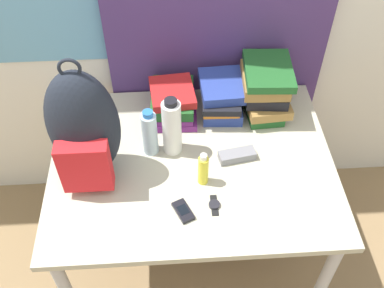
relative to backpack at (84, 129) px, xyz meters
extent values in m
cube|color=#B7B299|center=(0.40, 0.03, -0.25)|extent=(1.16, 0.89, 0.03)
cylinder|color=#B2B2B7|center=(0.92, -0.36, -0.62)|extent=(0.05, 0.05, 0.71)
cylinder|color=#B2B2B7|center=(-0.13, 0.42, -0.62)|extent=(0.05, 0.05, 0.71)
cylinder|color=#B2B2B7|center=(0.92, 0.42, -0.62)|extent=(0.05, 0.05, 0.71)
ellipsoid|color=#1E232D|center=(0.00, 0.01, 0.01)|extent=(0.27, 0.19, 0.49)
cube|color=red|center=(0.00, -0.10, -0.09)|extent=(0.19, 0.07, 0.22)
torus|color=#1E232D|center=(0.00, 0.01, 0.27)|extent=(0.08, 0.01, 0.08)
cube|color=#6B2370|center=(0.34, 0.32, -0.22)|extent=(0.20, 0.27, 0.03)
cube|color=#6B2370|center=(0.33, 0.32, -0.19)|extent=(0.19, 0.26, 0.03)
cube|color=#1E5623|center=(0.33, 0.33, -0.15)|extent=(0.20, 0.27, 0.05)
cube|color=red|center=(0.33, 0.31, -0.11)|extent=(0.20, 0.22, 0.04)
cube|color=navy|center=(0.55, 0.31, -0.21)|extent=(0.19, 0.22, 0.06)
cube|color=orange|center=(0.54, 0.31, -0.16)|extent=(0.16, 0.22, 0.03)
cube|color=black|center=(0.54, 0.32, -0.14)|extent=(0.18, 0.28, 0.03)
cube|color=navy|center=(0.55, 0.33, -0.10)|extent=(0.20, 0.23, 0.04)
cube|color=#1E5623|center=(0.74, 0.32, -0.21)|extent=(0.16, 0.26, 0.05)
cube|color=olive|center=(0.74, 0.32, -0.17)|extent=(0.20, 0.29, 0.04)
cube|color=black|center=(0.74, 0.33, -0.12)|extent=(0.20, 0.26, 0.05)
cube|color=olive|center=(0.73, 0.32, -0.07)|extent=(0.21, 0.24, 0.06)
cube|color=#1E5623|center=(0.74, 0.32, -0.02)|extent=(0.22, 0.28, 0.04)
cylinder|color=silver|center=(0.23, 0.09, -0.14)|extent=(0.06, 0.06, 0.20)
cylinder|color=#286BB7|center=(0.23, 0.09, -0.02)|extent=(0.04, 0.04, 0.02)
cylinder|color=white|center=(0.32, 0.10, -0.11)|extent=(0.08, 0.08, 0.25)
cylinder|color=black|center=(0.32, 0.10, 0.03)|extent=(0.05, 0.05, 0.02)
cylinder|color=yellow|center=(0.43, -0.08, -0.17)|extent=(0.04, 0.04, 0.13)
cylinder|color=white|center=(0.43, -0.08, -0.09)|extent=(0.03, 0.03, 0.02)
cube|color=black|center=(0.35, -0.22, -0.23)|extent=(0.09, 0.11, 0.02)
cube|color=black|center=(0.35, -0.22, -0.22)|extent=(0.05, 0.05, 0.00)
cube|color=gray|center=(0.58, 0.03, -0.22)|extent=(0.16, 0.08, 0.04)
cube|color=black|center=(0.47, -0.20, -0.23)|extent=(0.03, 0.09, 0.00)
cylinder|color=#232328|center=(0.47, -0.20, -0.23)|extent=(0.04, 0.04, 0.01)
camera|label=1|loc=(0.32, -1.17, 1.17)|focal=42.00mm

